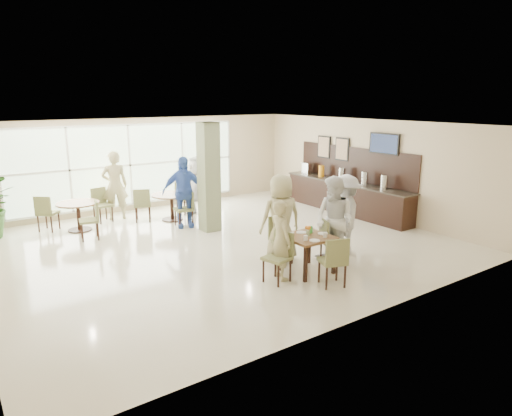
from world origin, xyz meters
TOP-DOWN VIEW (x-y plane):
  - ground at (0.00, 0.00)m, footprint 10.00×10.00m
  - room_shell at (0.00, 0.00)m, footprint 10.00×10.00m
  - window_bank at (-0.50, 4.46)m, footprint 7.00×0.04m
  - column at (0.40, 1.20)m, footprint 0.45×0.45m
  - main_table at (0.53, -2.51)m, footprint 0.87×0.87m
  - round_table_left at (-2.42, 3.12)m, footprint 1.08×1.08m
  - round_table_right at (0.02, 2.70)m, footprint 1.13×1.13m
  - chairs_main_table at (0.49, -2.50)m, footprint 2.13×2.10m
  - chairs_table_left at (-2.38, 3.11)m, footprint 2.01×1.97m
  - chairs_table_right at (-0.01, 2.71)m, footprint 1.95×1.78m
  - tabletop_clutter at (0.56, -2.53)m, footprint 0.78×0.76m
  - buffet_counter at (4.70, 0.51)m, footprint 0.64×4.70m
  - wall_tv at (4.94, -0.60)m, footprint 0.06×1.00m
  - framed_art_a at (4.95, 1.00)m, footprint 0.05×0.55m
  - framed_art_b at (4.95, 1.80)m, footprint 0.05×0.55m
  - teen_left at (-0.11, -2.46)m, footprint 0.44×0.60m
  - teen_far at (0.55, -1.62)m, footprint 1.00×0.69m
  - teen_right at (1.31, -2.43)m, footprint 0.79×0.97m
  - teen_standing at (1.95, -2.13)m, footprint 1.25×1.30m
  - adult_a at (-0.02, 1.86)m, footprint 1.25×0.93m
  - adult_b at (0.84, 2.79)m, footprint 1.14×1.76m
  - adult_standing at (-1.24, 3.71)m, footprint 0.80×0.61m

SIDE VIEW (x-z plane):
  - ground at x=0.00m, z-range 0.00..0.00m
  - chairs_main_table at x=0.49m, z-range 0.00..0.95m
  - chairs_table_left at x=-2.38m, z-range 0.00..0.95m
  - chairs_table_right at x=-0.01m, z-range 0.00..0.95m
  - buffet_counter at x=4.70m, z-range -0.42..1.53m
  - round_table_left at x=-2.42m, z-range 0.19..0.94m
  - round_table_right at x=0.02m, z-range 0.20..0.95m
  - main_table at x=0.53m, z-range 0.27..1.02m
  - teen_left at x=-0.11m, z-range 0.00..1.54m
  - tabletop_clutter at x=0.56m, z-range 0.71..0.91m
  - adult_b at x=0.84m, z-range 0.00..1.76m
  - teen_standing at x=1.95m, z-range 0.00..1.78m
  - teen_right at x=1.31m, z-range 0.00..1.84m
  - teen_far at x=0.55m, z-range 0.00..1.85m
  - adult_a at x=-0.02m, z-range 0.00..1.91m
  - adult_standing at x=-1.24m, z-range 0.00..1.96m
  - window_bank at x=-0.50m, z-range -2.10..4.90m
  - column at x=0.40m, z-range 0.00..2.80m
  - room_shell at x=0.00m, z-range -3.30..6.70m
  - framed_art_a at x=4.95m, z-range 1.50..2.20m
  - framed_art_b at x=4.95m, z-range 1.50..2.20m
  - wall_tv at x=4.94m, z-range 1.86..2.44m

